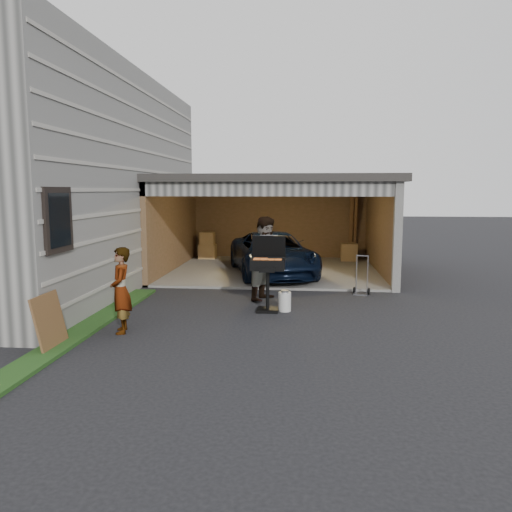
% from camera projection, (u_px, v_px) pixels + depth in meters
% --- Properties ---
extents(ground, '(80.00, 80.00, 0.00)m').
position_uv_depth(ground, '(214.00, 327.00, 9.16)').
color(ground, black).
rests_on(ground, ground).
extents(house, '(7.00, 11.00, 5.50)m').
position_uv_depth(house, '(18.00, 180.00, 13.31)').
color(house, '#474744').
rests_on(house, ground).
extents(groundcover_strip, '(0.50, 8.00, 0.06)m').
position_uv_depth(groundcover_strip, '(71.00, 338.00, 8.38)').
color(groundcover_strip, '#193814').
rests_on(groundcover_strip, ground).
extents(garage, '(6.80, 6.30, 2.90)m').
position_uv_depth(garage, '(276.00, 210.00, 15.54)').
color(garage, '#605E59').
rests_on(garage, ground).
extents(minivan, '(3.08, 4.78, 1.23)m').
position_uv_depth(minivan, '(272.00, 256.00, 14.36)').
color(minivan, black).
rests_on(minivan, ground).
extents(woman, '(0.52, 0.64, 1.51)m').
position_uv_depth(woman, '(121.00, 290.00, 8.71)').
color(woman, '#C9DCFD').
rests_on(woman, ground).
extents(man, '(1.02, 1.13, 1.90)m').
position_uv_depth(man, '(267.00, 259.00, 11.32)').
color(man, '#492C1C').
rests_on(man, ground).
extents(bbq_grill, '(0.70, 0.61, 1.55)m').
position_uv_depth(bbq_grill, '(268.00, 267.00, 10.26)').
color(bbq_grill, black).
rests_on(bbq_grill, ground).
extents(propane_tank, '(0.31, 0.31, 0.40)m').
position_uv_depth(propane_tank, '(285.00, 302.00, 10.34)').
color(propane_tank, silver).
rests_on(propane_tank, ground).
extents(plywood_panel, '(0.22, 0.80, 0.88)m').
position_uv_depth(plywood_panel, '(50.00, 322.00, 7.84)').
color(plywood_panel, brown).
rests_on(plywood_panel, ground).
extents(hand_truck, '(0.42, 0.38, 0.96)m').
position_uv_depth(hand_truck, '(361.00, 287.00, 11.99)').
color(hand_truck, gray).
rests_on(hand_truck, ground).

